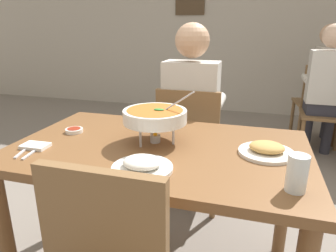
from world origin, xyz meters
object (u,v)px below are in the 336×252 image
(chair_diner_main, at_px, (190,142))
(rice_plate, at_px, (142,165))
(appetizer_plate, at_px, (267,150))
(patron_bg_left, at_px, (328,77))
(dining_table_main, at_px, (159,167))
(patron_bg_middle, at_px, (326,84))
(sauce_dish, at_px, (74,130))
(drink_glass, at_px, (297,175))
(chair_bg_middle, at_px, (323,105))
(chair_bg_left, at_px, (325,97))
(curry_bowl, at_px, (155,116))
(diner_main, at_px, (192,109))

(chair_diner_main, relative_size, rice_plate, 3.75)
(appetizer_plate, bearing_deg, chair_diner_main, 125.77)
(patron_bg_left, bearing_deg, rice_plate, -112.58)
(dining_table_main, distance_m, patron_bg_middle, 2.27)
(sauce_dish, height_order, drink_glass, drink_glass)
(drink_glass, bearing_deg, chair_bg_middle, 77.63)
(appetizer_plate, xyz_separation_m, chair_bg_left, (0.70, 2.49, -0.27))
(chair_bg_left, bearing_deg, patron_bg_left, -121.45)
(drink_glass, bearing_deg, chair_diner_main, 120.57)
(curry_bowl, bearing_deg, dining_table_main, -52.13)
(curry_bowl, distance_m, appetizer_plate, 0.52)
(appetizer_plate, height_order, chair_bg_middle, chair_bg_middle)
(dining_table_main, xyz_separation_m, chair_diner_main, (-0.00, 0.70, -0.14))
(patron_bg_left, bearing_deg, chair_bg_left, 58.55)
(rice_plate, xyz_separation_m, patron_bg_left, (1.15, 2.77, -0.03))
(chair_bg_middle, bearing_deg, drink_glass, -102.37)
(curry_bowl, relative_size, patron_bg_middle, 0.25)
(dining_table_main, relative_size, drink_glass, 10.45)
(diner_main, height_order, chair_bg_left, diner_main)
(patron_bg_left, bearing_deg, diner_main, -123.32)
(curry_bowl, xyz_separation_m, patron_bg_middle, (1.09, 1.97, -0.14))
(sauce_dish, bearing_deg, drink_glass, -16.63)
(diner_main, xyz_separation_m, patron_bg_middle, (1.06, 1.27, 0.00))
(patron_bg_middle, bearing_deg, diner_main, -129.92)
(dining_table_main, xyz_separation_m, appetizer_plate, (0.48, 0.04, 0.13))
(chair_bg_left, distance_m, chair_bg_middle, 0.42)
(chair_diner_main, height_order, patron_bg_middle, patron_bg_middle)
(diner_main, relative_size, drink_glass, 10.08)
(appetizer_plate, bearing_deg, chair_bg_left, 74.34)
(chair_diner_main, xyz_separation_m, curry_bowl, (-0.03, -0.66, 0.37))
(rice_plate, distance_m, appetizer_plate, 0.55)
(diner_main, xyz_separation_m, patron_bg_left, (1.17, 1.77, 0.00))
(sauce_dish, bearing_deg, chair_bg_middle, 52.61)
(curry_bowl, xyz_separation_m, drink_glass, (0.60, -0.30, -0.07))
(chair_diner_main, xyz_separation_m, chair_bg_middle, (1.09, 1.41, 0.00))
(dining_table_main, distance_m, sauce_dish, 0.50)
(diner_main, relative_size, patron_bg_middle, 1.00)
(diner_main, bearing_deg, rice_plate, -89.13)
(diner_main, bearing_deg, chair_diner_main, -90.00)
(diner_main, height_order, chair_bg_middle, diner_main)
(chair_diner_main, distance_m, rice_plate, 1.00)
(rice_plate, xyz_separation_m, chair_bg_left, (1.16, 2.79, -0.27))
(appetizer_plate, bearing_deg, rice_plate, -147.48)
(rice_plate, height_order, chair_bg_middle, chair_bg_middle)
(appetizer_plate, distance_m, chair_bg_middle, 2.18)
(diner_main, height_order, drink_glass, diner_main)
(chair_diner_main, bearing_deg, diner_main, 90.00)
(patron_bg_left, relative_size, patron_bg_middle, 1.00)
(sauce_dish, xyz_separation_m, patron_bg_middle, (1.55, 1.95, -0.02))
(chair_bg_middle, relative_size, patron_bg_middle, 0.69)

